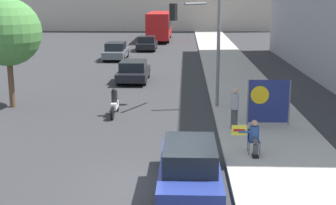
{
  "coord_description": "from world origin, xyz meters",
  "views": [
    {
      "loc": [
        0.68,
        -12.8,
        5.53
      ],
      "look_at": [
        0.04,
        4.68,
        1.47
      ],
      "focal_mm": 50.0,
      "sensor_mm": 36.0,
      "label": 1
    }
  ],
  "objects_px": {
    "traffic_light_pole": "(200,33)",
    "car_on_road_distant": "(147,43)",
    "car_on_road_nearest": "(134,71)",
    "motorcycle_on_road": "(115,104)",
    "seated_protester": "(254,136)",
    "car_on_road_midblock": "(116,51)",
    "parked_car_curbside": "(190,166)",
    "street_tree_near_curb": "(7,32)",
    "protest_banner": "(268,101)",
    "city_bus_on_road": "(160,24)",
    "jogger_on_sidewalk": "(235,108)"
  },
  "relations": [
    {
      "from": "traffic_light_pole",
      "to": "car_on_road_midblock",
      "type": "height_order",
      "value": "traffic_light_pole"
    },
    {
      "from": "protest_banner",
      "to": "car_on_road_midblock",
      "type": "bearing_deg",
      "value": 114.43
    },
    {
      "from": "car_on_road_nearest",
      "to": "jogger_on_sidewalk",
      "type": "bearing_deg",
      "value": -64.32
    },
    {
      "from": "seated_protester",
      "to": "motorcycle_on_road",
      "type": "relative_size",
      "value": 0.53
    },
    {
      "from": "car_on_road_nearest",
      "to": "car_on_road_distant",
      "type": "xyz_separation_m",
      "value": [
        -0.53,
        17.31,
        0.03
      ]
    },
    {
      "from": "car_on_road_midblock",
      "to": "city_bus_on_road",
      "type": "bearing_deg",
      "value": 80.75
    },
    {
      "from": "car_on_road_distant",
      "to": "motorcycle_on_road",
      "type": "height_order",
      "value": "car_on_road_distant"
    },
    {
      "from": "traffic_light_pole",
      "to": "car_on_road_nearest",
      "type": "height_order",
      "value": "traffic_light_pole"
    },
    {
      "from": "city_bus_on_road",
      "to": "street_tree_near_curb",
      "type": "bearing_deg",
      "value": -98.92
    },
    {
      "from": "jogger_on_sidewalk",
      "to": "protest_banner",
      "type": "relative_size",
      "value": 0.88
    },
    {
      "from": "traffic_light_pole",
      "to": "city_bus_on_road",
      "type": "bearing_deg",
      "value": 96.4
    },
    {
      "from": "seated_protester",
      "to": "motorcycle_on_road",
      "type": "distance_m",
      "value": 7.95
    },
    {
      "from": "jogger_on_sidewalk",
      "to": "car_on_road_nearest",
      "type": "relative_size",
      "value": 0.39
    },
    {
      "from": "car_on_road_nearest",
      "to": "motorcycle_on_road",
      "type": "height_order",
      "value": "car_on_road_nearest"
    },
    {
      "from": "motorcycle_on_road",
      "to": "car_on_road_distant",
      "type": "bearing_deg",
      "value": 91.32
    },
    {
      "from": "parked_car_curbside",
      "to": "car_on_road_midblock",
      "type": "distance_m",
      "value": 28.16
    },
    {
      "from": "traffic_light_pole",
      "to": "car_on_road_midblock",
      "type": "distance_m",
      "value": 18.67
    },
    {
      "from": "car_on_road_nearest",
      "to": "motorcycle_on_road",
      "type": "distance_m",
      "value": 8.68
    },
    {
      "from": "traffic_light_pole",
      "to": "car_on_road_distant",
      "type": "xyz_separation_m",
      "value": [
        -4.6,
        24.1,
        -2.95
      ]
    },
    {
      "from": "motorcycle_on_road",
      "to": "jogger_on_sidewalk",
      "type": "bearing_deg",
      "value": -25.01
    },
    {
      "from": "traffic_light_pole",
      "to": "car_on_road_distant",
      "type": "distance_m",
      "value": 24.71
    },
    {
      "from": "parked_car_curbside",
      "to": "motorcycle_on_road",
      "type": "xyz_separation_m",
      "value": [
        -3.43,
        8.41,
        -0.17
      ]
    },
    {
      "from": "parked_car_curbside",
      "to": "jogger_on_sidewalk",
      "type": "bearing_deg",
      "value": 72.48
    },
    {
      "from": "protest_banner",
      "to": "car_on_road_nearest",
      "type": "bearing_deg",
      "value": 123.02
    },
    {
      "from": "jogger_on_sidewalk",
      "to": "parked_car_curbside",
      "type": "height_order",
      "value": "jogger_on_sidewalk"
    },
    {
      "from": "jogger_on_sidewalk",
      "to": "car_on_road_nearest",
      "type": "bearing_deg",
      "value": -102.16
    },
    {
      "from": "seated_protester",
      "to": "car_on_road_nearest",
      "type": "xyz_separation_m",
      "value": [
        -5.71,
        14.28,
        -0.08
      ]
    },
    {
      "from": "car_on_road_midblock",
      "to": "traffic_light_pole",
      "type": "bearing_deg",
      "value": -68.62
    },
    {
      "from": "protest_banner",
      "to": "motorcycle_on_road",
      "type": "distance_m",
      "value": 7.04
    },
    {
      "from": "protest_banner",
      "to": "motorcycle_on_road",
      "type": "xyz_separation_m",
      "value": [
        -6.77,
        1.83,
        -0.6
      ]
    },
    {
      "from": "car_on_road_midblock",
      "to": "protest_banner",
      "type": "bearing_deg",
      "value": -65.57
    },
    {
      "from": "jogger_on_sidewalk",
      "to": "motorcycle_on_road",
      "type": "bearing_deg",
      "value": -62.85
    },
    {
      "from": "car_on_road_nearest",
      "to": "motorcycle_on_road",
      "type": "xyz_separation_m",
      "value": [
        0.06,
        -8.68,
        -0.14
      ]
    },
    {
      "from": "protest_banner",
      "to": "city_bus_on_road",
      "type": "height_order",
      "value": "city_bus_on_road"
    },
    {
      "from": "car_on_road_nearest",
      "to": "seated_protester",
      "type": "bearing_deg",
      "value": -68.2
    },
    {
      "from": "seated_protester",
      "to": "traffic_light_pole",
      "type": "xyz_separation_m",
      "value": [
        -1.65,
        7.49,
        2.91
      ]
    },
    {
      "from": "car_on_road_nearest",
      "to": "city_bus_on_road",
      "type": "relative_size",
      "value": 0.4
    },
    {
      "from": "parked_car_curbside",
      "to": "city_bus_on_road",
      "type": "xyz_separation_m",
      "value": [
        -3.31,
        44.92,
        1.22
      ]
    },
    {
      "from": "traffic_light_pole",
      "to": "motorcycle_on_road",
      "type": "relative_size",
      "value": 2.36
    },
    {
      "from": "seated_protester",
      "to": "car_on_road_nearest",
      "type": "bearing_deg",
      "value": 130.76
    },
    {
      "from": "car_on_road_distant",
      "to": "seated_protester",
      "type": "bearing_deg",
      "value": -78.81
    },
    {
      "from": "seated_protester",
      "to": "street_tree_near_curb",
      "type": "relative_size",
      "value": 0.22
    },
    {
      "from": "parked_car_curbside",
      "to": "street_tree_near_curb",
      "type": "height_order",
      "value": "street_tree_near_curb"
    },
    {
      "from": "parked_car_curbside",
      "to": "street_tree_near_curb",
      "type": "bearing_deg",
      "value": 131.71
    },
    {
      "from": "seated_protester",
      "to": "car_on_road_nearest",
      "type": "height_order",
      "value": "car_on_road_nearest"
    },
    {
      "from": "seated_protester",
      "to": "city_bus_on_road",
      "type": "height_order",
      "value": "city_bus_on_road"
    },
    {
      "from": "seated_protester",
      "to": "city_bus_on_road",
      "type": "distance_m",
      "value": 42.48
    },
    {
      "from": "traffic_light_pole",
      "to": "street_tree_near_curb",
      "type": "height_order",
      "value": "street_tree_near_curb"
    },
    {
      "from": "protest_banner",
      "to": "parked_car_curbside",
      "type": "distance_m",
      "value": 7.39
    },
    {
      "from": "parked_car_curbside",
      "to": "car_on_road_nearest",
      "type": "relative_size",
      "value": 1.03
    }
  ]
}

